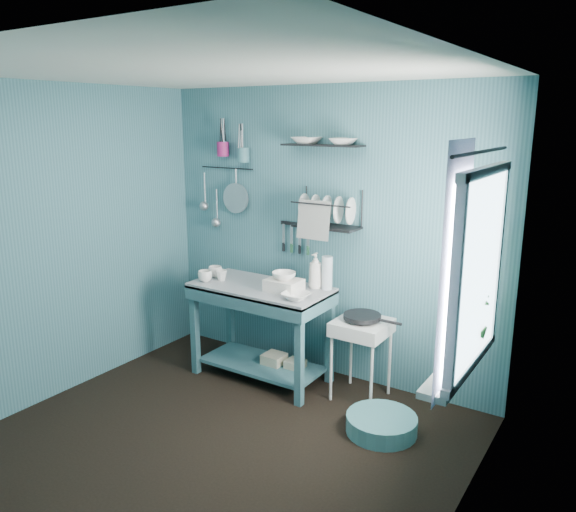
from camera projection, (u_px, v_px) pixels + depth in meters
The scene contains 35 objects.
floor at pixel (216, 446), 3.91m from camera, with size 3.20×3.20×0.00m, color black.
ceiling at pixel (203, 70), 3.31m from camera, with size 3.20×3.20×0.00m, color silver.
wall_back at pixel (324, 235), 4.83m from camera, with size 3.20×3.20×0.00m, color #376872.
wall_left at pixel (56, 244), 4.46m from camera, with size 3.00×3.00×0.00m, color #376872.
wall_right at pixel (457, 321), 2.76m from camera, with size 3.00×3.00×0.00m, color #376872.
work_counter at pixel (261, 332), 4.86m from camera, with size 1.19×0.59×0.84m, color #2E5A62.
mug_left at pixel (205, 276), 4.88m from camera, with size 0.12×0.12×0.10m, color white.
mug_mid at pixel (221, 275), 4.91m from camera, with size 0.10×0.10×0.09m, color white.
mug_right at pixel (215, 272), 5.02m from camera, with size 0.12×0.12×0.10m, color white.
wash_tub at pixel (284, 285), 4.60m from camera, with size 0.28×0.22×0.10m, color silver.
tub_bowl at pixel (284, 276), 4.59m from camera, with size 0.20×0.20×0.06m, color white.
soap_bottle at pixel (315, 271), 4.67m from camera, with size 0.12×0.12×0.30m, color silver.
water_bottle at pixel (327, 273), 4.64m from camera, with size 0.09×0.09×0.28m, color silver.
counter_bowl at pixel (296, 296), 4.40m from camera, with size 0.22×0.22×0.05m, color white.
hotplate_stand at pixel (361, 359), 4.53m from camera, with size 0.41×0.41×0.66m, color silver.
frying_pan at pixel (362, 316), 4.44m from camera, with size 0.30×0.30×0.04m, color black.
knife_strip at pixel (296, 224), 4.93m from camera, with size 0.32×0.02×0.03m, color black.
dish_rack at pixel (327, 209), 4.62m from camera, with size 0.55×0.24×0.32m, color black.
upper_shelf at pixel (322, 145), 4.56m from camera, with size 0.70×0.18×0.01m, color black.
shelf_bowl_left at pixel (307, 133), 4.61m from camera, with size 0.23×0.23×0.06m, color white.
shelf_bowl_right at pixel (343, 144), 4.45m from camera, with size 0.22×0.22×0.05m, color white.
utensil_cup_magenta at pixel (223, 149), 5.15m from camera, with size 0.11×0.11×0.13m, color #9C1C5E.
utensil_cup_teal at pixel (243, 155), 5.03m from camera, with size 0.11×0.11×0.13m, color #386E76.
colander at pixel (236, 198), 5.22m from camera, with size 0.28×0.28×0.03m, color #ABAEB4.
ladle_outer at pixel (205, 188), 5.42m from camera, with size 0.01×0.01×0.30m, color #ABAEB4.
ladle_inner at pixel (217, 205), 5.37m from camera, with size 0.01×0.01×0.30m, color #ABAEB4.
hook_rail at pixel (227, 168), 5.23m from camera, with size 0.01×0.01×0.60m, color black.
window_glass at pixel (481, 271), 3.10m from camera, with size 1.10×1.10×0.00m, color white.
windowsill at pixel (458, 366), 3.29m from camera, with size 0.16×0.95×0.04m, color silver.
curtain at pixel (453, 273), 2.88m from camera, with size 1.35×1.35×0.00m, color silver.
curtain_rod at pixel (482, 152), 2.97m from camera, with size 0.02×0.02×1.05m, color black.
potted_plant at pixel (467, 319), 3.38m from camera, with size 0.24×0.24×0.44m, color #336126.
storage_tin_large at pixel (274, 366), 4.93m from camera, with size 0.18×0.18×0.22m, color tan.
storage_tin_small at pixel (295, 371), 4.85m from camera, with size 0.15×0.15×0.20m, color tan.
floor_basin at pixel (381, 424), 4.07m from camera, with size 0.51×0.51×0.13m, color teal.
Camera 1 is at (2.32, -2.64, 2.22)m, focal length 35.00 mm.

